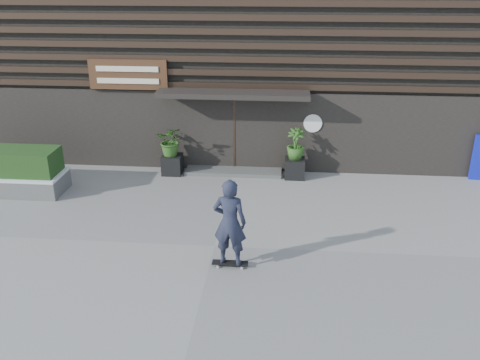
# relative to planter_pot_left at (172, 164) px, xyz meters

# --- Properties ---
(ground) EXTENTS (80.00, 80.00, 0.00)m
(ground) POSITION_rel_planter_pot_left_xyz_m (1.90, -4.40, -0.30)
(ground) COLOR gray
(ground) RESTS_ON ground
(entrance_step) EXTENTS (3.00, 0.80, 0.12)m
(entrance_step) POSITION_rel_planter_pot_left_xyz_m (1.90, 0.20, -0.24)
(entrance_step) COLOR #4A4A48
(entrance_step) RESTS_ON ground
(planter_pot_left) EXTENTS (0.60, 0.60, 0.60)m
(planter_pot_left) POSITION_rel_planter_pot_left_xyz_m (0.00, 0.00, 0.00)
(planter_pot_left) COLOR black
(planter_pot_left) RESTS_ON ground
(bamboo_left) EXTENTS (0.86, 0.75, 0.96)m
(bamboo_left) POSITION_rel_planter_pot_left_xyz_m (0.00, 0.00, 0.78)
(bamboo_left) COLOR #2D591E
(bamboo_left) RESTS_ON planter_pot_left
(planter_pot_right) EXTENTS (0.60, 0.60, 0.60)m
(planter_pot_right) POSITION_rel_planter_pot_left_xyz_m (3.80, 0.00, 0.00)
(planter_pot_right) COLOR black
(planter_pot_right) RESTS_ON ground
(bamboo_right) EXTENTS (0.54, 0.54, 0.96)m
(bamboo_right) POSITION_rel_planter_pot_left_xyz_m (3.80, 0.00, 0.78)
(bamboo_right) COLOR #2D591E
(bamboo_right) RESTS_ON planter_pot_right
(raised_bed) EXTENTS (3.50, 1.20, 0.50)m
(raised_bed) POSITION_rel_planter_pot_left_xyz_m (-4.56, -1.74, -0.05)
(raised_bed) COLOR #50514E
(raised_bed) RESTS_ON ground
(snow_layer) EXTENTS (3.50, 1.20, 0.08)m
(snow_layer) POSITION_rel_planter_pot_left_xyz_m (-4.56, -1.74, 0.24)
(snow_layer) COLOR silver
(snow_layer) RESTS_ON raised_bed
(hedge) EXTENTS (3.30, 1.00, 0.70)m
(hedge) POSITION_rel_planter_pot_left_xyz_m (-4.56, -1.74, 0.63)
(hedge) COLOR #193814
(hedge) RESTS_ON snow_layer
(building) EXTENTS (18.00, 11.00, 8.00)m
(building) POSITION_rel_planter_pot_left_xyz_m (1.90, 5.56, 3.69)
(building) COLOR black
(building) RESTS_ON ground
(skateboarder) EXTENTS (0.78, 0.54, 2.03)m
(skateboarder) POSITION_rel_planter_pot_left_xyz_m (2.35, -5.23, 0.76)
(skateboarder) COLOR black
(skateboarder) RESTS_ON ground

